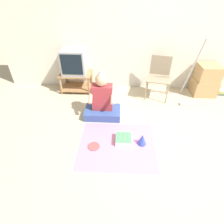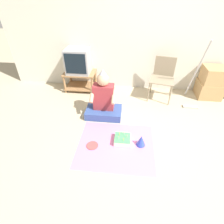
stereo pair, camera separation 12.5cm
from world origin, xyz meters
name	(u,v)px [view 2 (the right image)]	position (x,y,z in m)	size (l,w,h in m)	color
ground_plane	(161,159)	(0.00, 0.00, 0.00)	(16.00, 16.00, 0.00)	tan
wall_back	(159,28)	(0.00, 2.11, 1.27)	(6.40, 0.06, 2.55)	beige
tv_stand	(80,79)	(-1.59, 1.84, 0.25)	(0.67, 0.47, 0.41)	#997047
tv	(78,61)	(-1.59, 1.84, 0.66)	(0.48, 0.45, 0.50)	#99999E
folding_chair	(163,76)	(0.15, 1.70, 0.48)	(0.54, 0.51, 0.83)	gray
cardboard_box_stack	(211,83)	(1.17, 1.83, 0.31)	(0.47, 0.44, 0.65)	tan
dust_mop	(194,87)	(0.72, 1.48, 0.38)	(0.28, 0.53, 1.27)	#B2ADA3
person_seated	(104,102)	(-0.93, 0.93, 0.29)	(0.63, 0.41, 0.88)	#334C8C
party_cloth	(116,145)	(-0.65, 0.19, 0.00)	(1.13, 0.98, 0.01)	pink
birthday_cake	(122,139)	(-0.56, 0.28, 0.05)	(0.24, 0.24, 0.14)	#F4E0C6
party_hat_blue	(141,140)	(-0.28, 0.24, 0.09)	(0.14, 0.14, 0.18)	blue
paper_plate	(92,145)	(-1.00, 0.14, 0.01)	(0.18, 0.18, 0.01)	#D84C4C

